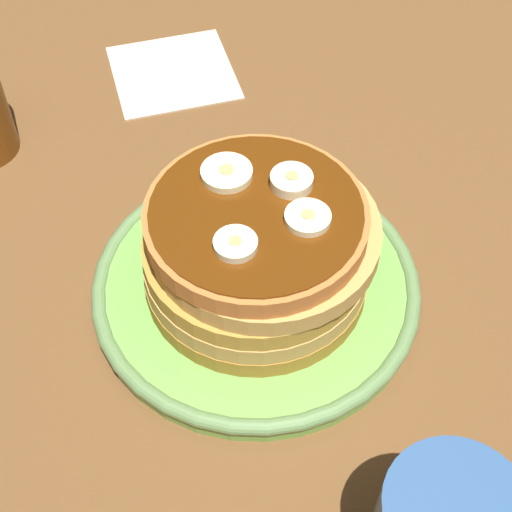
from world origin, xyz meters
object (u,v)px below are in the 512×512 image
(banana_slice_1, at_px, (227,174))
(banana_slice_0, at_px, (235,245))
(pancake_stack, at_px, (259,248))
(plate, at_px, (256,286))
(banana_slice_2, at_px, (291,181))
(banana_slice_3, at_px, (308,218))
(napkin, at_px, (173,72))

(banana_slice_1, bearing_deg, banana_slice_0, -8.31)
(pancake_stack, bearing_deg, banana_slice_0, -40.02)
(plate, xyz_separation_m, banana_slice_2, (-0.02, 0.03, 0.08))
(banana_slice_0, bearing_deg, banana_slice_3, 101.06)
(plate, relative_size, napkin, 2.13)
(banana_slice_1, xyz_separation_m, napkin, (-0.23, 0.00, -0.09))
(plate, distance_m, pancake_stack, 0.04)
(banana_slice_0, xyz_separation_m, napkin, (-0.29, 0.01, -0.09))
(pancake_stack, relative_size, banana_slice_2, 5.67)
(plate, distance_m, banana_slice_3, 0.09)
(napkin, bearing_deg, pancake_stack, 2.66)
(pancake_stack, distance_m, banana_slice_3, 0.05)
(plate, bearing_deg, banana_slice_3, 60.27)
(napkin, bearing_deg, banana_slice_3, 7.80)
(pancake_stack, xyz_separation_m, banana_slice_3, (0.02, 0.03, 0.04))
(plate, xyz_separation_m, banana_slice_1, (-0.03, -0.01, 0.08))
(pancake_stack, xyz_separation_m, banana_slice_1, (-0.03, -0.01, 0.04))
(banana_slice_0, distance_m, banana_slice_1, 0.06)
(pancake_stack, distance_m, napkin, 0.27)
(banana_slice_1, bearing_deg, napkin, 179.80)
(pancake_stack, height_order, napkin, pancake_stack)
(banana_slice_0, distance_m, banana_slice_2, 0.06)
(plate, height_order, banana_slice_3, banana_slice_3)
(banana_slice_0, bearing_deg, pancake_stack, 139.98)
(banana_slice_0, height_order, napkin, banana_slice_0)
(pancake_stack, bearing_deg, banana_slice_3, 57.77)
(plate, xyz_separation_m, banana_slice_0, (0.03, -0.02, 0.08))
(plate, bearing_deg, banana_slice_1, -162.36)
(pancake_stack, xyz_separation_m, banana_slice_0, (0.03, -0.02, 0.04))
(banana_slice_0, relative_size, napkin, 0.25)
(banana_slice_2, relative_size, banana_slice_3, 0.96)
(pancake_stack, relative_size, banana_slice_3, 5.42)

